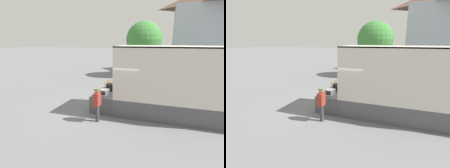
{
  "view_description": "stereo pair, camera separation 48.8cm",
  "coord_description": "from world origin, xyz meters",
  "views": [
    {
      "loc": [
        2.47,
        -8.98,
        3.76
      ],
      "look_at": [
        -0.35,
        -0.2,
        1.46
      ],
      "focal_mm": 28.0,
      "sensor_mm": 36.0,
      "label": 1
    },
    {
      "loc": [
        2.93,
        -8.82,
        3.76
      ],
      "look_at": [
        -0.35,
        -0.2,
        1.46
      ],
      "focal_mm": 28.0,
      "sensor_mm": 36.0,
      "label": 2
    }
  ],
  "objects": [
    {
      "name": "ground_plane",
      "position": [
        0.0,
        0.0,
        0.0
      ],
      "size": [
        160.0,
        160.0,
        0.0
      ],
      "primitive_type": "plane",
      "color": "slate"
    },
    {
      "name": "worker_person",
      "position": [
        -0.54,
        -1.87,
        1.0
      ],
      "size": [
        0.29,
        0.44,
        1.64
      ],
      "color": "#38383D",
      "rests_on": "ground"
    },
    {
      "name": "box_truck",
      "position": [
        4.07,
        -0.0,
        0.97
      ],
      "size": [
        7.11,
        2.39,
        3.51
      ],
      "color": "#B2B2B7",
      "rests_on": "ground"
    },
    {
      "name": "house_backdrop",
      "position": [
        7.12,
        14.9,
        5.12
      ],
      "size": [
        8.98,
        8.1,
        10.05
      ],
      "color": "#A8B2BC",
      "rests_on": "ground"
    },
    {
      "name": "street_tree",
      "position": [
        -0.09,
        9.94,
        3.86
      ],
      "size": [
        3.72,
        3.72,
        5.74
      ],
      "color": "brown",
      "rests_on": "ground"
    },
    {
      "name": "portable_generator",
      "position": [
        -0.55,
        0.4,
        1.12
      ],
      "size": [
        0.68,
        0.5,
        0.55
      ],
      "color": "black",
      "rests_on": "tailgate_deck"
    },
    {
      "name": "tailgate_deck",
      "position": [
        -0.65,
        0.0,
        0.46
      ],
      "size": [
        1.3,
        2.27,
        0.91
      ],
      "primitive_type": "cube",
      "color": "#4C4C51",
      "rests_on": "ground"
    },
    {
      "name": "microwave",
      "position": [
        -0.65,
        -0.56,
        1.07
      ],
      "size": [
        0.44,
        0.41,
        0.31
      ],
      "color": "white",
      "rests_on": "tailgate_deck"
    }
  ]
}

